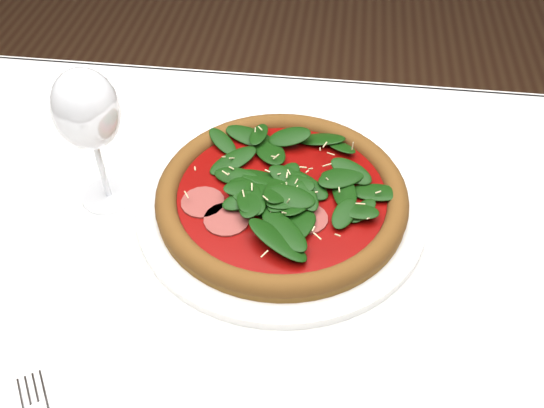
# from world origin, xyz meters

# --- Properties ---
(dining_table) EXTENTS (1.21, 0.81, 0.75)m
(dining_table) POSITION_xyz_m (0.00, 0.00, 0.65)
(dining_table) COLOR silver
(dining_table) RESTS_ON ground
(plate) EXTENTS (0.38, 0.38, 0.02)m
(plate) POSITION_xyz_m (0.04, 0.09, 0.76)
(plate) COLOR white
(plate) RESTS_ON dining_table
(pizza) EXTENTS (0.39, 0.39, 0.04)m
(pizza) POSITION_xyz_m (0.04, 0.09, 0.78)
(pizza) COLOR brown
(pizza) RESTS_ON plate
(wine_glass) EXTENTS (0.08, 0.08, 0.20)m
(wine_glass) POSITION_xyz_m (-0.19, 0.08, 0.89)
(wine_glass) COLOR white
(wine_glass) RESTS_ON dining_table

